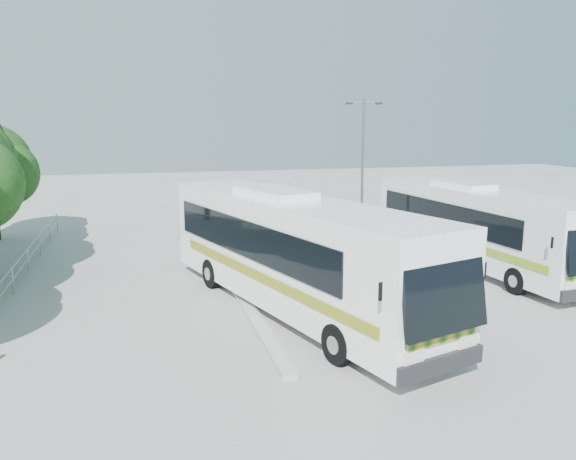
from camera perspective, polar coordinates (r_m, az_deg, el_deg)
name	(u,v)px	position (r m, az deg, el deg)	size (l,w,h in m)	color
ground	(309,297)	(19.68, 2.15, -6.83)	(100.00, 100.00, 0.00)	#A8A8A3
kerb_divider	(234,284)	(21.02, -5.50, -5.49)	(0.40, 16.00, 0.15)	#B2B2AD
railing	(18,267)	(22.95, -25.77, -3.43)	(0.06, 22.00, 1.00)	gray
coach_main	(292,250)	(17.87, 0.43, -2.06)	(6.18, 13.26, 3.62)	white
coach_adjacent	(476,224)	(24.61, 18.52, 0.54)	(3.39, 11.96, 3.27)	white
lamppost	(363,166)	(27.42, 7.58, 6.47)	(1.72, 0.48, 7.06)	gray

